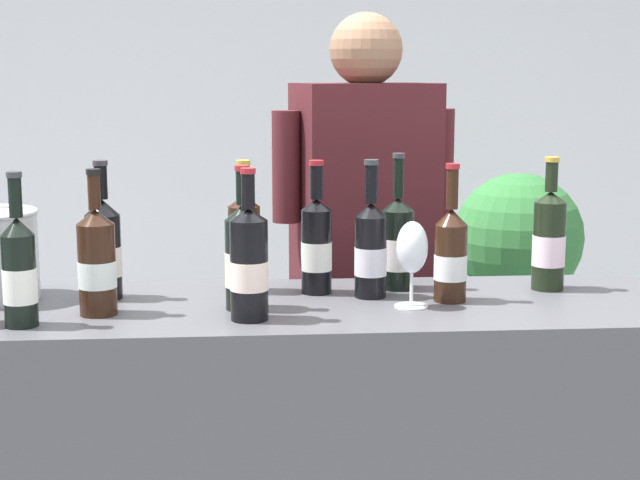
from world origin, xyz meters
TOP-DOWN VIEW (x-y plane):
  - wall_back at (0.00, 2.60)m, footprint 8.00×0.10m
  - wine_bottle_0 at (-0.45, -0.06)m, footprint 0.08×0.08m
  - wine_bottle_1 at (-0.46, 0.09)m, footprint 0.08×0.08m
  - wine_bottle_2 at (-0.13, -0.04)m, footprint 0.08×0.08m
  - wine_bottle_3 at (0.05, 0.11)m, footprint 0.08×0.08m
  - wine_bottle_4 at (0.25, 0.14)m, footprint 0.08×0.08m
  - wine_bottle_5 at (0.35, -0.00)m, footprint 0.08×0.08m
  - wine_bottle_6 at (-0.12, -0.14)m, footprint 0.08×0.08m
  - wine_bottle_7 at (0.62, 0.10)m, footprint 0.08×0.08m
  - wine_bottle_8 at (-0.60, -0.15)m, footprint 0.07×0.07m
  - wine_bottle_10 at (0.17, 0.06)m, footprint 0.08×0.08m
  - wine_bottle_11 at (-0.13, 0.14)m, footprint 0.08×0.08m
  - wine_glass at (0.25, -0.05)m, footprint 0.08×0.08m
  - person_server at (0.22, 0.59)m, footprint 0.54×0.32m
  - potted_shrub at (0.84, 1.28)m, footprint 0.53×0.52m

SIDE VIEW (x-z plane):
  - potted_shrub at x=0.84m, z-range 0.14..1.30m
  - person_server at x=0.22m, z-range -0.02..1.68m
  - wine_bottle_5 at x=0.35m, z-range 0.94..1.27m
  - wine_bottle_4 at x=0.25m, z-range 0.94..1.28m
  - wine_bottle_10 at x=0.17m, z-range 0.95..1.27m
  - wine_bottle_8 at x=-0.60m, z-range 0.95..1.28m
  - wine_bottle_0 at x=-0.45m, z-range 0.95..1.27m
  - wine_bottle_2 at x=-0.13m, z-range 0.95..1.27m
  - wine_bottle_3 at x=0.05m, z-range 0.95..1.27m
  - wine_bottle_1 at x=-0.46m, z-range 0.95..1.28m
  - wine_bottle_11 at x=-0.13m, z-range 0.95..1.28m
  - wine_bottle_7 at x=0.62m, z-range 0.95..1.28m
  - wine_bottle_6 at x=-0.12m, z-range 0.95..1.28m
  - wine_glass at x=0.25m, z-range 1.02..1.22m
  - wall_back at x=0.00m, z-range 0.00..2.80m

